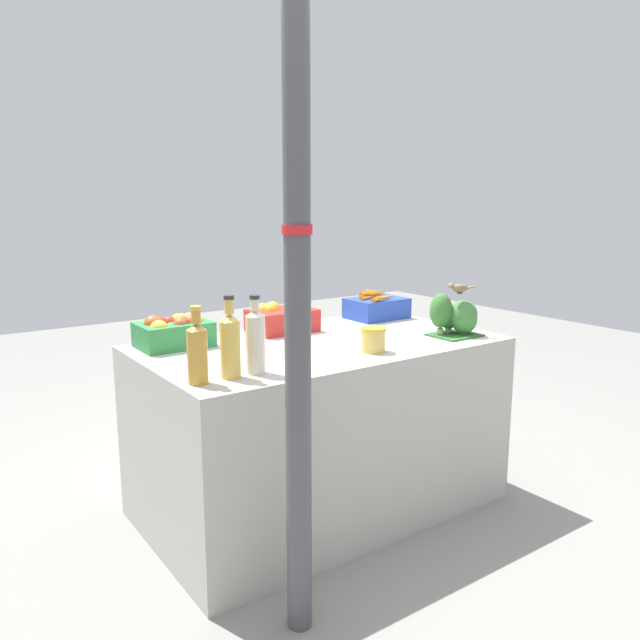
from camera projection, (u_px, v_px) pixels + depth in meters
ground_plane at (320, 504)px, 2.93m from camera, size 10.00×10.00×0.00m
market_table at (320, 425)px, 2.86m from camera, size 1.57×0.90×0.78m
support_pole at (297, 269)px, 1.87m from camera, size 0.09×0.09×2.40m
apple_crate at (175, 330)px, 2.68m from camera, size 0.30×0.22×0.15m
orange_crate at (282, 317)px, 3.00m from camera, size 0.30×0.22×0.14m
carrot_crate at (377, 307)px, 3.33m from camera, size 0.30×0.23×0.15m
broccoli_pile at (455, 316)px, 2.91m from camera, size 0.22×0.20×0.20m
juice_bottle_amber at (197, 351)px, 2.13m from camera, size 0.07×0.07×0.27m
juice_bottle_golden at (230, 344)px, 2.20m from camera, size 0.07×0.07×0.30m
juice_bottle_cloudy at (255, 340)px, 2.26m from camera, size 0.07×0.07×0.29m
pickle_jar at (373, 339)px, 2.59m from camera, size 0.11×0.11×0.10m
sparrow_bird at (459, 288)px, 2.87m from camera, size 0.12×0.08×0.05m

